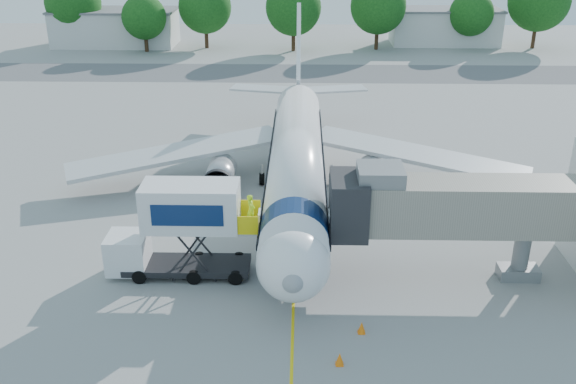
{
  "coord_description": "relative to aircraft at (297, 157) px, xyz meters",
  "views": [
    {
      "loc": [
        0.36,
        -38.2,
        18.85
      ],
      "look_at": [
        -0.45,
        -2.64,
        3.2
      ],
      "focal_mm": 40.0,
      "sensor_mm": 36.0,
      "label": 1
    }
  ],
  "objects": [
    {
      "name": "aircraft",
      "position": [
        0.0,
        0.0,
        0.0
      ],
      "size": [
        34.17,
        37.73,
        11.35
      ],
      "color": "white",
      "rests_on": "ground"
    },
    {
      "name": "guidance_line",
      "position": [
        0.0,
        -4.12,
        -2.94
      ],
      "size": [
        0.15,
        70.0,
        0.01
      ],
      "primitive_type": "cube",
      "color": "yellow",
      "rests_on": "ground"
    },
    {
      "name": "catering_hiloader",
      "position": [
        -6.26,
        -11.12,
        -0.19
      ],
      "size": [
        8.5,
        2.44,
        5.5
      ],
      "color": "black",
      "rests_on": "ground"
    },
    {
      "name": "tree_e",
      "position": [
        11.22,
        53.3,
        3.27
      ],
      "size": [
        8.04,
        8.04,
        10.25
      ],
      "color": "#382314",
      "rests_on": "ground"
    },
    {
      "name": "ground",
      "position": [
        0.0,
        -4.12,
        -2.95
      ],
      "size": [
        160.0,
        160.0,
        0.0
      ],
      "primitive_type": "plane",
      "color": "#9A9A98",
      "rests_on": "ground"
    },
    {
      "name": "tree_b",
      "position": [
        -22.35,
        50.96,
        1.94
      ],
      "size": [
        6.32,
        6.32,
        8.06
      ],
      "color": "#382314",
      "rests_on": "ground"
    },
    {
      "name": "safety_cone_b",
      "position": [
        2.16,
        -18.85,
        -2.65
      ],
      "size": [
        0.4,
        0.4,
        0.63
      ],
      "color": "orange",
      "rests_on": "ground"
    },
    {
      "name": "tree_g",
      "position": [
        34.68,
        54.8,
        3.92
      ],
      "size": [
        8.87,
        8.87,
        11.31
      ],
      "color": "#382314",
      "rests_on": "ground"
    },
    {
      "name": "outbuilding_left",
      "position": [
        -28.0,
        55.88,
        -0.29
      ],
      "size": [
        18.4,
        8.4,
        5.3
      ],
      "color": "silver",
      "rests_on": "ground"
    },
    {
      "name": "tree_c",
      "position": [
        -13.96,
        53.82,
        3.02
      ],
      "size": [
        7.71,
        7.71,
        9.83
      ],
      "color": "#382314",
      "rests_on": "ground"
    },
    {
      "name": "tree_a",
      "position": [
        -33.75,
        55.08,
        3.41
      ],
      "size": [
        8.21,
        8.21,
        10.47
      ],
      "color": "#382314",
      "rests_on": "ground"
    },
    {
      "name": "outbuilding_right",
      "position": [
        22.0,
        57.88,
        -0.29
      ],
      "size": [
        16.4,
        7.4,
        5.3
      ],
      "color": "silver",
      "rests_on": "ground"
    },
    {
      "name": "safety_cone_a",
      "position": [
        3.35,
        -16.44,
        -2.65
      ],
      "size": [
        0.39,
        0.39,
        0.63
      ],
      "color": "orange",
      "rests_on": "ground"
    },
    {
      "name": "tree_f",
      "position": [
        25.04,
        54.68,
        2.03
      ],
      "size": [
        6.44,
        6.44,
        8.21
      ],
      "color": "#382314",
      "rests_on": "ground"
    },
    {
      "name": "tree_d",
      "position": [
        -1.01,
        51.95,
        3.2
      ],
      "size": [
        7.95,
        7.95,
        10.13
      ],
      "color": "#382314",
      "rests_on": "ground"
    },
    {
      "name": "taxiway_strip",
      "position": [
        0.0,
        37.88,
        -2.94
      ],
      "size": [
        120.0,
        10.0,
        0.01
      ],
      "primitive_type": "cube",
      "color": "#59595B",
      "rests_on": "ground"
    },
    {
      "name": "jet_bridge",
      "position": [
        7.99,
        -11.12,
        1.39
      ],
      "size": [
        13.9,
        3.2,
        6.6
      ],
      "color": "gray",
      "rests_on": "ground"
    }
  ]
}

